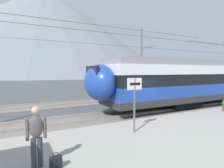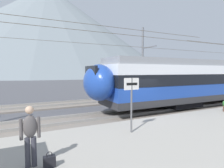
# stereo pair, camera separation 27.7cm
# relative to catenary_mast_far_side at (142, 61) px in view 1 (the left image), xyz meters

# --- Properties ---
(ground_plane) EXTENTS (400.00, 400.00, 0.00)m
(ground_plane) POSITION_rel_catenary_mast_far_side_xyz_m (-6.95, -8.95, -4.27)
(ground_plane) COLOR #4C4C51
(track_near) EXTENTS (120.00, 3.00, 0.28)m
(track_near) POSITION_rel_catenary_mast_far_side_xyz_m (-6.95, -7.83, -4.20)
(track_near) COLOR slate
(track_near) RESTS_ON ground
(track_far) EXTENTS (120.00, 3.00, 0.28)m
(track_far) POSITION_rel_catenary_mast_far_side_xyz_m (-6.95, -2.22, -4.20)
(track_far) COLOR slate
(track_far) RESTS_ON ground
(catenary_mast_far_side) EXTENTS (40.05, 2.68, 8.25)m
(catenary_mast_far_side) POSITION_rel_catenary_mast_far_side_xyz_m (0.00, 0.00, 0.00)
(catenary_mast_far_side) COLOR slate
(catenary_mast_far_side) RESTS_ON ground
(platform_sign) EXTENTS (0.70, 0.08, 2.34)m
(platform_sign) POSITION_rel_catenary_mast_far_side_xyz_m (-9.10, -11.72, -2.21)
(platform_sign) COLOR #59595B
(platform_sign) RESTS_ON platform_slab
(passenger_walking) EXTENTS (0.53, 0.22, 1.69)m
(passenger_walking) POSITION_rel_catenary_mast_far_side_xyz_m (-13.10, -12.91, -2.98)
(passenger_walking) COLOR #383842
(passenger_walking) RESTS_ON platform_slab
(handbag_beside_passenger) EXTENTS (0.32, 0.18, 0.44)m
(handbag_beside_passenger) POSITION_rel_catenary_mast_far_side_xyz_m (-12.65, -13.17, -3.76)
(handbag_beside_passenger) COLOR black
(handbag_beside_passenger) RESTS_ON platform_slab
(mountain_central_peak) EXTENTS (190.98, 190.98, 70.85)m
(mountain_central_peak) POSITION_rel_catenary_mast_far_side_xyz_m (7.49, 139.40, 31.16)
(mountain_central_peak) COLOR slate
(mountain_central_peak) RESTS_ON ground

